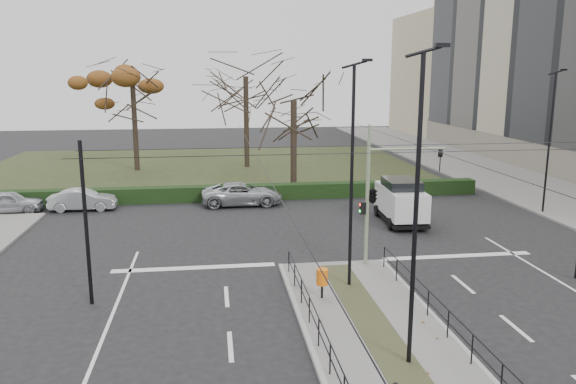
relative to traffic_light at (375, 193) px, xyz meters
name	(u,v)px	position (x,y,z in m)	size (l,w,h in m)	color
ground	(362,311)	(-1.70, -4.50, -3.29)	(140.00, 140.00, 0.00)	black
median_island	(383,342)	(-1.70, -7.00, -3.22)	(4.40, 15.00, 0.14)	slate
sidewalk_east	(513,181)	(16.30, 17.50, -3.22)	(8.00, 90.00, 0.14)	slate
park	(202,168)	(-7.70, 27.50, -3.24)	(38.00, 26.00, 0.10)	#272F17
hedge	(199,194)	(-7.70, 14.10, -2.79)	(38.00, 1.00, 1.00)	black
median_railing	(385,316)	(-1.70, -7.10, -2.32)	(4.14, 13.24, 0.92)	black
catenary	(353,207)	(-1.70, -2.88, 0.13)	(20.00, 34.00, 6.00)	black
traffic_light	(375,193)	(0.00, 0.00, 0.00)	(3.68, 2.12, 5.42)	gray
litter_bin	(322,277)	(-2.92, -3.43, -2.36)	(0.43, 0.43, 1.11)	black
streetlamp_median_near	(417,209)	(-1.35, -8.42, 1.35)	(0.74, 0.15, 8.86)	black
streetlamp_median_far	(352,174)	(-1.59, -2.30, 1.23)	(0.72, 0.15, 8.63)	black
streetlamp_sidewalk	(550,141)	(12.82, 7.82, 1.11)	(0.70, 0.14, 8.38)	black
parked_car_first	(8,202)	(-19.03, 12.37, -2.62)	(1.60, 3.97, 1.35)	#9A9DA1
parked_car_second	(83,200)	(-14.75, 12.50, -2.64)	(1.39, 3.99, 1.31)	#9A9DA1
parked_car_fourth	(242,194)	(-4.95, 12.63, -2.58)	(2.36, 5.13, 1.42)	#9A9DA1
white_van	(401,200)	(3.66, 7.07, -2.01)	(2.34, 4.77, 2.48)	silver
rust_tree	(132,82)	(-13.25, 26.76, 4.28)	(7.73, 7.73, 9.85)	black
bare_tree_center	(246,83)	(-3.71, 27.14, 4.17)	(8.47, 8.47, 10.55)	black
bare_tree_near	(294,107)	(-1.17, 15.71, 2.71)	(6.35, 6.35, 8.47)	black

